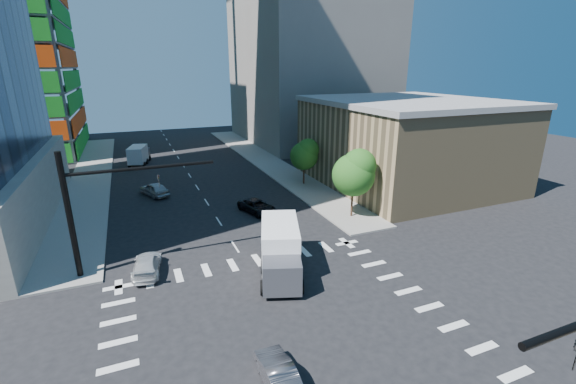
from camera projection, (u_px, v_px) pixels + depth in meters
name	position (u px, v px, depth m)	size (l,w,h in m)	color
ground	(291.00, 334.00, 21.68)	(160.00, 160.00, 0.00)	black
road_markings	(291.00, 334.00, 21.68)	(20.00, 20.00, 0.01)	silver
sidewalk_ne	(265.00, 161.00, 61.33)	(5.00, 60.00, 0.15)	gray
sidewalk_nw	(91.00, 177.00, 52.21)	(5.00, 60.00, 0.15)	gray
commercial_building	(405.00, 142.00, 48.46)	(20.50, 22.50, 10.60)	#977F58
bg_building_ne	(308.00, 68.00, 75.47)	(24.00, 30.00, 28.00)	slate
signal_mast_nw	(92.00, 202.00, 26.42)	(10.20, 0.40, 9.00)	black
tree_south	(355.00, 172.00, 37.04)	(4.16, 4.16, 6.82)	#382316
tree_north	(305.00, 154.00, 47.90)	(3.54, 3.52, 5.78)	#382316
car_nb_far	(257.00, 206.00, 39.54)	(2.17, 4.71, 1.31)	black
car_sb_near	(147.00, 264.00, 27.96)	(1.83, 4.51, 1.31)	white
car_sb_mid	(154.00, 189.00, 44.72)	(1.84, 4.58, 1.56)	#9EA2A6
car_sb_cross	(278.00, 375.00, 17.97)	(1.38, 3.96, 1.31)	#58565C
box_truck_near	(281.00, 255.00, 27.46)	(4.92, 7.27, 3.52)	black
box_truck_far	(139.00, 156.00, 59.26)	(3.64, 5.92, 2.89)	black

